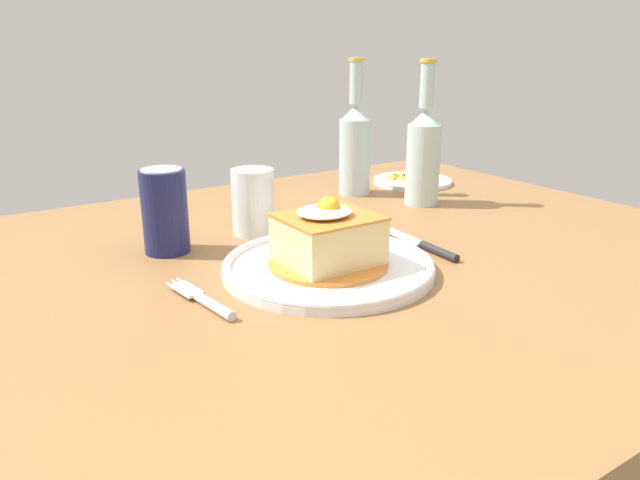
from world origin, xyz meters
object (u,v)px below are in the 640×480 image
object	(u,v)px
beer_bottle_clear_far	(424,152)
side_plate_fries	(412,181)
beer_bottle_clear	(355,145)
drinking_glass	(253,206)
knife	(428,247)
soda_can	(165,211)
main_plate	(328,266)
fork	(205,301)

from	to	relation	value
beer_bottle_clear_far	side_plate_fries	size ratio (longest dim) A/B	1.56
beer_bottle_clear	side_plate_fries	xyz separation A→B (m)	(0.16, 0.01, -0.09)
beer_bottle_clear	drinking_glass	size ratio (longest dim) A/B	2.53
knife	soda_can	size ratio (longest dim) A/B	1.34
knife	soda_can	world-z (taller)	soda_can
main_plate	beer_bottle_clear_far	xyz separation A→B (m)	(0.35, 0.20, 0.09)
fork	beer_bottle_clear_far	distance (m)	0.58
beer_bottle_clear	drinking_glass	xyz separation A→B (m)	(-0.29, -0.12, -0.05)
side_plate_fries	fork	bearing A→B (deg)	-151.44
soda_can	beer_bottle_clear_far	bearing A→B (deg)	-0.29
main_plate	fork	world-z (taller)	main_plate
beer_bottle_clear	knife	bearing A→B (deg)	-109.35
beer_bottle_clear_far	drinking_glass	distance (m)	0.36
soda_can	drinking_glass	xyz separation A→B (m)	(0.15, 0.01, -0.02)
beer_bottle_clear	beer_bottle_clear_far	distance (m)	0.15
knife	main_plate	bearing A→B (deg)	176.63
soda_can	side_plate_fries	distance (m)	0.62
drinking_glass	side_plate_fries	world-z (taller)	drinking_glass
fork	knife	size ratio (longest dim) A/B	0.86
beer_bottle_clear	drinking_glass	distance (m)	0.32
knife	beer_bottle_clear_far	world-z (taller)	beer_bottle_clear_far
knife	side_plate_fries	world-z (taller)	side_plate_fries
main_plate	drinking_glass	distance (m)	0.21
fork	side_plate_fries	world-z (taller)	side_plate_fries
beer_bottle_clear	side_plate_fries	world-z (taller)	beer_bottle_clear
soda_can	knife	bearing A→B (deg)	-33.15
knife	side_plate_fries	bearing A→B (deg)	50.96
soda_can	beer_bottle_clear_far	world-z (taller)	beer_bottle_clear_far
main_plate	beer_bottle_clear	world-z (taller)	beer_bottle_clear
knife	beer_bottle_clear_far	bearing A→B (deg)	49.35
soda_can	drinking_glass	size ratio (longest dim) A/B	1.18
drinking_glass	beer_bottle_clear_far	bearing A→B (deg)	-1.85
soda_can	beer_bottle_clear	bearing A→B (deg)	16.64
beer_bottle_clear_far	fork	bearing A→B (deg)	-158.86
knife	beer_bottle_clear	distance (m)	0.38
drinking_glass	soda_can	bearing A→B (deg)	-176.58
fork	beer_bottle_clear	size ratio (longest dim) A/B	0.53
soda_can	beer_bottle_clear	xyz separation A→B (m)	(0.44, 0.13, 0.04)
knife	side_plate_fries	size ratio (longest dim) A/B	0.97
main_plate	beer_bottle_clear	distance (m)	0.45
knife	beer_bottle_clear_far	distance (m)	0.29
fork	beer_bottle_clear	world-z (taller)	beer_bottle_clear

